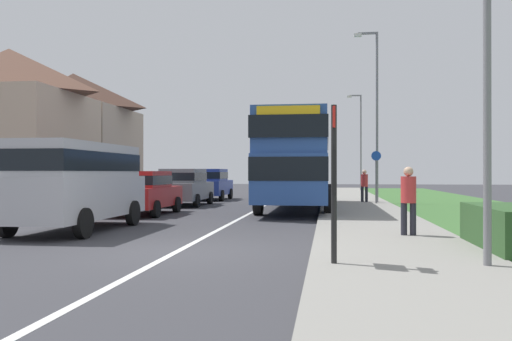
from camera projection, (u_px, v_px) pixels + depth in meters
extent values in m
plane|color=#38383D|center=(177.00, 252.00, 10.32)|extent=(120.00, 120.00, 0.00)
cube|color=silver|center=(243.00, 217.00, 18.25)|extent=(0.14, 60.00, 0.01)
cube|color=gray|center=(372.00, 223.00, 15.71)|extent=(3.20, 68.00, 0.12)
cube|color=#2D5128|center=(510.00, 230.00, 10.01)|extent=(1.10, 2.97, 0.90)
cube|color=#284C93|center=(297.00, 178.00, 21.87)|extent=(2.50, 10.45, 1.65)
cube|color=#284C93|center=(297.00, 139.00, 21.88)|extent=(2.45, 10.24, 1.55)
cube|color=black|center=(297.00, 170.00, 21.87)|extent=(2.52, 10.50, 0.76)
cube|color=black|center=(297.00, 137.00, 21.88)|extent=(2.52, 10.50, 0.72)
cube|color=gold|center=(288.00, 113.00, 16.75)|extent=(2.00, 0.08, 0.44)
cylinder|color=black|center=(275.00, 194.00, 25.25)|extent=(0.30, 1.00, 1.00)
cylinder|color=black|center=(328.00, 195.00, 24.91)|extent=(0.30, 1.00, 1.00)
cylinder|color=black|center=(258.00, 201.00, 19.19)|extent=(0.30, 1.00, 1.00)
cylinder|color=black|center=(328.00, 202.00, 18.85)|extent=(0.30, 1.00, 1.00)
cube|color=#B7B7BC|center=(76.00, 197.00, 14.02)|extent=(1.95, 5.09, 1.07)
cube|color=#B7B7BC|center=(76.00, 160.00, 14.03)|extent=(1.72, 4.68, 0.87)
cube|color=black|center=(76.00, 162.00, 14.03)|extent=(1.75, 4.73, 0.49)
cylinder|color=black|center=(71.00, 212.00, 15.72)|extent=(0.20, 0.72, 0.72)
cylinder|color=black|center=(133.00, 213.00, 15.46)|extent=(0.20, 0.72, 0.72)
cylinder|color=black|center=(7.00, 222.00, 12.59)|extent=(0.20, 0.72, 0.72)
cylinder|color=black|center=(83.00, 223.00, 12.33)|extent=(0.20, 0.72, 0.72)
cube|color=#B21E1E|center=(144.00, 197.00, 19.38)|extent=(1.73, 4.07, 0.71)
cube|color=#B21E1E|center=(142.00, 179.00, 19.18)|extent=(1.52, 2.24, 0.58)
cube|color=black|center=(142.00, 180.00, 19.18)|extent=(1.56, 2.26, 0.32)
cylinder|color=black|center=(134.00, 204.00, 20.75)|extent=(0.20, 0.60, 0.60)
cylinder|color=black|center=(177.00, 205.00, 20.52)|extent=(0.20, 0.60, 0.60)
cylinder|color=black|center=(108.00, 209.00, 18.24)|extent=(0.20, 0.60, 0.60)
cylinder|color=black|center=(156.00, 209.00, 18.02)|extent=(0.20, 0.60, 0.60)
cube|color=slate|center=(185.00, 191.00, 24.68)|extent=(1.84, 4.29, 0.77)
cube|color=slate|center=(183.00, 176.00, 24.47)|extent=(1.62, 2.36, 0.63)
cube|color=black|center=(183.00, 176.00, 24.46)|extent=(1.65, 2.38, 0.35)
cylinder|color=black|center=(174.00, 198.00, 26.11)|extent=(0.20, 0.60, 0.60)
cylinder|color=black|center=(210.00, 198.00, 25.87)|extent=(0.20, 0.60, 0.60)
cylinder|color=black|center=(157.00, 200.00, 23.48)|extent=(0.20, 0.60, 0.60)
cylinder|color=black|center=(197.00, 201.00, 23.24)|extent=(0.20, 0.60, 0.60)
cube|color=navy|center=(211.00, 187.00, 29.89)|extent=(1.77, 4.16, 0.79)
cube|color=navy|center=(210.00, 175.00, 29.69)|extent=(1.56, 2.29, 0.64)
cube|color=black|center=(210.00, 175.00, 29.69)|extent=(1.59, 2.31, 0.36)
cylinder|color=black|center=(201.00, 193.00, 31.28)|extent=(0.20, 0.60, 0.60)
cylinder|color=black|center=(230.00, 194.00, 31.05)|extent=(0.20, 0.60, 0.60)
cylinder|color=black|center=(190.00, 195.00, 28.73)|extent=(0.20, 0.60, 0.60)
cylinder|color=black|center=(222.00, 196.00, 28.49)|extent=(0.20, 0.60, 0.60)
cylinder|color=#23232D|center=(404.00, 222.00, 12.06)|extent=(0.14, 0.14, 0.85)
cylinder|color=#23232D|center=(413.00, 222.00, 12.03)|extent=(0.14, 0.14, 0.85)
cylinder|color=#BF3333|center=(408.00, 190.00, 12.05)|extent=(0.34, 0.34, 0.60)
sphere|color=tan|center=(408.00, 172.00, 12.05)|extent=(0.22, 0.22, 0.22)
cylinder|color=#23232D|center=(362.00, 195.00, 25.75)|extent=(0.14, 0.14, 0.85)
cylinder|color=#23232D|center=(366.00, 195.00, 25.72)|extent=(0.14, 0.14, 0.85)
cylinder|color=#BF3333|center=(364.00, 180.00, 25.74)|extent=(0.34, 0.34, 0.60)
sphere|color=tan|center=(364.00, 172.00, 25.74)|extent=(0.22, 0.22, 0.22)
cylinder|color=black|center=(334.00, 188.00, 8.33)|extent=(0.09, 0.09, 2.60)
cube|color=red|center=(334.00, 118.00, 8.34)|extent=(0.04, 0.44, 0.32)
cube|color=black|center=(334.00, 172.00, 8.35)|extent=(0.06, 0.52, 0.68)
cylinder|color=slate|center=(376.00, 183.00, 24.43)|extent=(0.08, 0.08, 2.10)
cylinder|color=blue|center=(376.00, 156.00, 24.43)|extent=(0.44, 0.03, 0.44)
cylinder|color=slate|center=(487.00, 8.00, 8.14)|extent=(0.12, 0.12, 8.11)
cylinder|color=slate|center=(377.00, 118.00, 25.26)|extent=(0.12, 0.12, 8.22)
cube|color=slate|center=(367.00, 33.00, 25.33)|extent=(0.90, 0.10, 0.10)
cube|color=silver|center=(358.00, 35.00, 25.39)|extent=(0.36, 0.20, 0.14)
cylinder|color=slate|center=(361.00, 143.00, 42.23)|extent=(0.12, 0.12, 7.70)
cube|color=slate|center=(355.00, 96.00, 42.31)|extent=(0.90, 0.10, 0.10)
cube|color=silver|center=(349.00, 97.00, 42.37)|extent=(0.36, 0.20, 0.14)
cube|color=#C1A88E|center=(9.00, 148.00, 26.73)|extent=(6.84, 6.65, 5.50)
pyramid|color=brown|center=(9.00, 71.00, 26.74)|extent=(6.84, 6.65, 2.27)
cube|color=tan|center=(73.00, 153.00, 33.46)|extent=(6.84, 6.65, 5.50)
pyramid|color=#4C3328|center=(73.00, 91.00, 33.47)|extent=(6.84, 6.65, 2.27)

